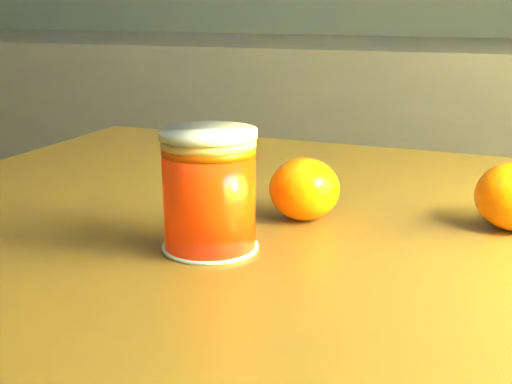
% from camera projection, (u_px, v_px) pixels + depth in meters
% --- Properties ---
extents(kitchen_counter, '(3.15, 0.60, 0.90)m').
position_uv_depth(kitchen_counter, '(171.00, 188.00, 2.18)').
color(kitchen_counter, '#4A4A4F').
rests_on(kitchen_counter, ground).
extents(table, '(1.14, 0.84, 0.81)m').
position_uv_depth(table, '(387.00, 340.00, 0.67)').
color(table, brown).
rests_on(table, ground).
extents(juice_glass, '(0.08, 0.08, 0.10)m').
position_uv_depth(juice_glass, '(209.00, 191.00, 0.60)').
color(juice_glass, '#FF2E05').
rests_on(juice_glass, table).
extents(orange_front, '(0.08, 0.08, 0.06)m').
position_uv_depth(orange_front, '(304.00, 189.00, 0.69)').
color(orange_front, orange).
rests_on(orange_front, table).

